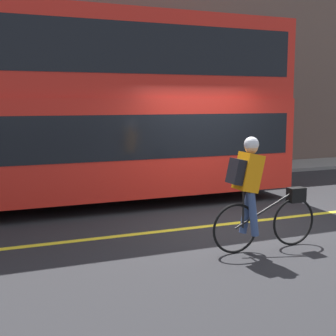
# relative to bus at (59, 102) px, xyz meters

# --- Properties ---
(ground_plane) EXTENTS (80.00, 80.00, 0.00)m
(ground_plane) POSITION_rel_bus_xyz_m (2.62, -2.67, -2.17)
(ground_plane) COLOR #232326
(road_center_line) EXTENTS (50.00, 0.14, 0.01)m
(road_center_line) POSITION_rel_bus_xyz_m (2.62, -2.61, -2.16)
(road_center_line) COLOR yellow
(road_center_line) RESTS_ON ground_plane
(sidewalk_curb) EXTENTS (60.00, 1.90, 0.10)m
(sidewalk_curb) POSITION_rel_bus_xyz_m (2.62, 3.02, -2.11)
(sidewalk_curb) COLOR gray
(sidewalk_curb) RESTS_ON ground_plane
(building_facade) EXTENTS (60.00, 0.30, 6.49)m
(building_facade) POSITION_rel_bus_xyz_m (2.62, 4.12, 1.08)
(building_facade) COLOR brown
(building_facade) RESTS_ON ground_plane
(bus) EXTENTS (9.77, 2.51, 3.93)m
(bus) POSITION_rel_bus_xyz_m (0.00, 0.00, 0.00)
(bus) COLOR black
(bus) RESTS_ON ground_plane
(cyclist_on_bike) EXTENTS (1.74, 0.32, 1.68)m
(cyclist_on_bike) POSITION_rel_bus_xyz_m (2.12, -4.07, -1.27)
(cyclist_on_bike) COLOR black
(cyclist_on_bike) RESTS_ON ground_plane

